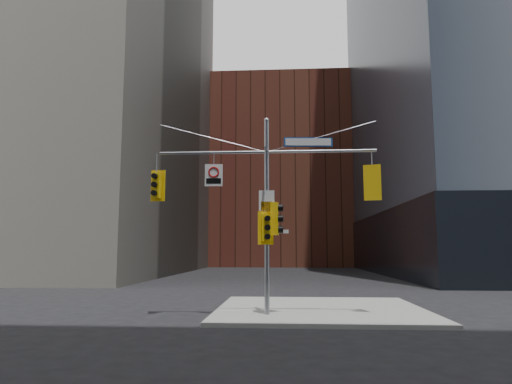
# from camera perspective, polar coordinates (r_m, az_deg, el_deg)

# --- Properties ---
(ground) EXTENTS (160.00, 160.00, 0.00)m
(ground) POSITION_cam_1_polar(r_m,az_deg,el_deg) (14.71, 1.07, -16.68)
(ground) COLOR black
(ground) RESTS_ON ground
(sidewalk_corner) EXTENTS (8.00, 8.00, 0.15)m
(sidewalk_corner) POSITION_cam_1_polar(r_m,az_deg,el_deg) (18.69, 7.99, -14.35)
(sidewalk_corner) COLOR gray
(sidewalk_corner) RESTS_ON ground
(brick_midrise) EXTENTS (26.00, 20.00, 28.00)m
(brick_midrise) POSITION_cam_1_polar(r_m,az_deg,el_deg) (73.41, 3.15, 1.88)
(brick_midrise) COLOR brown
(brick_midrise) RESTS_ON ground
(signal_assembly) EXTENTS (8.00, 0.80, 7.30)m
(signal_assembly) POSITION_cam_1_polar(r_m,az_deg,el_deg) (16.62, 1.35, -0.31)
(signal_assembly) COLOR gray
(signal_assembly) RESTS_ON ground
(traffic_light_west_arm) EXTENTS (0.56, 0.48, 1.17)m
(traffic_light_west_arm) POSITION_cam_1_polar(r_m,az_deg,el_deg) (17.34, -12.35, 0.84)
(traffic_light_west_arm) COLOR yellow
(traffic_light_west_arm) RESTS_ON ground
(traffic_light_east_arm) EXTENTS (0.61, 0.55, 1.28)m
(traffic_light_east_arm) POSITION_cam_1_polar(r_m,az_deg,el_deg) (16.95, 14.37, 1.09)
(traffic_light_east_arm) COLOR yellow
(traffic_light_east_arm) RESTS_ON ground
(traffic_light_pole_side) EXTENTS (0.47, 0.40, 1.17)m
(traffic_light_pole_side) POSITION_cam_1_polar(r_m,az_deg,el_deg) (16.53, 2.50, -3.36)
(traffic_light_pole_side) COLOR yellow
(traffic_light_pole_side) RESTS_ON ground
(traffic_light_pole_front) EXTENTS (0.56, 0.51, 1.19)m
(traffic_light_pole_front) POSITION_cam_1_polar(r_m,az_deg,el_deg) (16.25, 1.32, -4.49)
(traffic_light_pole_front) COLOR yellow
(traffic_light_pole_front) RESTS_ON ground
(street_sign_blade) EXTENTS (1.78, 0.17, 0.35)m
(street_sign_blade) POSITION_cam_1_polar(r_m,az_deg,el_deg) (16.97, 6.54, 6.22)
(street_sign_blade) COLOR #11459C
(street_sign_blade) RESTS_ON ground
(regulatory_sign_arm) EXTENTS (0.66, 0.09, 0.82)m
(regulatory_sign_arm) POSITION_cam_1_polar(r_m,az_deg,el_deg) (16.90, -5.31, 2.21)
(regulatory_sign_arm) COLOR silver
(regulatory_sign_arm) RESTS_ON ground
(regulatory_sign_pole) EXTENTS (0.56, 0.04, 0.73)m
(regulatory_sign_pole) POSITION_cam_1_polar(r_m,az_deg,el_deg) (16.48, 1.34, -1.14)
(regulatory_sign_pole) COLOR silver
(regulatory_sign_pole) RESTS_ON ground
(street_blade_ew) EXTENTS (0.67, 0.04, 0.13)m
(street_blade_ew) POSITION_cam_1_polar(r_m,az_deg,el_deg) (16.51, 2.93, -4.95)
(street_blade_ew) COLOR silver
(street_blade_ew) RESTS_ON ground
(street_blade_ns) EXTENTS (0.10, 0.73, 0.15)m
(street_blade_ns) POSITION_cam_1_polar(r_m,az_deg,el_deg) (16.96, 1.43, -5.51)
(street_blade_ns) COLOR #145926
(street_blade_ns) RESTS_ON ground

